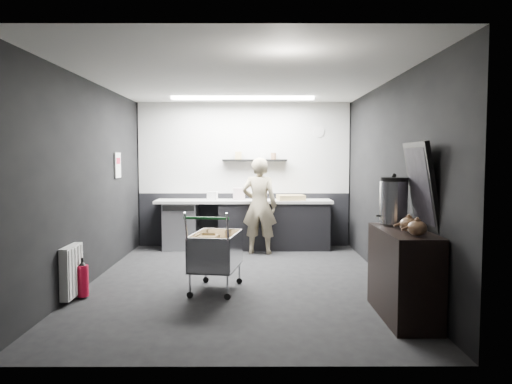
{
  "coord_description": "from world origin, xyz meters",
  "views": [
    {
      "loc": [
        0.2,
        -6.64,
        1.68
      ],
      "look_at": [
        0.22,
        0.4,
        1.19
      ],
      "focal_mm": 35.0,
      "sensor_mm": 36.0,
      "label": 1
    }
  ],
  "objects": [
    {
      "name": "floor",
      "position": [
        0.0,
        0.0,
        0.0
      ],
      "size": [
        5.5,
        5.5,
        0.0
      ],
      "primitive_type": "plane",
      "color": "black",
      "rests_on": "ground"
    },
    {
      "name": "ceiling",
      "position": [
        0.0,
        0.0,
        2.7
      ],
      "size": [
        5.5,
        5.5,
        0.0
      ],
      "primitive_type": "plane",
      "rotation": [
        3.14,
        0.0,
        0.0
      ],
      "color": "silver",
      "rests_on": "wall_back"
    },
    {
      "name": "wall_back",
      "position": [
        0.0,
        2.75,
        1.35
      ],
      "size": [
        5.5,
        0.0,
        5.5
      ],
      "primitive_type": "plane",
      "rotation": [
        1.57,
        0.0,
        0.0
      ],
      "color": "black",
      "rests_on": "floor"
    },
    {
      "name": "wall_front",
      "position": [
        0.0,
        -2.75,
        1.35
      ],
      "size": [
        5.5,
        0.0,
        5.5
      ],
      "primitive_type": "plane",
      "rotation": [
        -1.57,
        0.0,
        0.0
      ],
      "color": "black",
      "rests_on": "floor"
    },
    {
      "name": "wall_left",
      "position": [
        -2.0,
        0.0,
        1.35
      ],
      "size": [
        0.0,
        5.5,
        5.5
      ],
      "primitive_type": "plane",
      "rotation": [
        1.57,
        0.0,
        1.57
      ],
      "color": "black",
      "rests_on": "floor"
    },
    {
      "name": "wall_right",
      "position": [
        2.0,
        0.0,
        1.35
      ],
      "size": [
        0.0,
        5.5,
        5.5
      ],
      "primitive_type": "plane",
      "rotation": [
        1.57,
        0.0,
        -1.57
      ],
      "color": "black",
      "rests_on": "floor"
    },
    {
      "name": "kitchen_wall_panel",
      "position": [
        0.0,
        2.73,
        1.85
      ],
      "size": [
        3.95,
        0.02,
        1.7
      ],
      "primitive_type": "cube",
      "color": "#BCBCB7",
      "rests_on": "wall_back"
    },
    {
      "name": "dado_panel",
      "position": [
        0.0,
        2.73,
        0.5
      ],
      "size": [
        3.95,
        0.02,
        1.0
      ],
      "primitive_type": "cube",
      "color": "black",
      "rests_on": "wall_back"
    },
    {
      "name": "floating_shelf",
      "position": [
        0.2,
        2.62,
        1.62
      ],
      "size": [
        1.2,
        0.22,
        0.04
      ],
      "primitive_type": "cube",
      "color": "black",
      "rests_on": "wall_back"
    },
    {
      "name": "wall_clock",
      "position": [
        1.4,
        2.72,
        2.15
      ],
      "size": [
        0.2,
        0.03,
        0.2
      ],
      "primitive_type": "cylinder",
      "rotation": [
        1.57,
        0.0,
        0.0
      ],
      "color": "silver",
      "rests_on": "wall_back"
    },
    {
      "name": "poster",
      "position": [
        -1.98,
        1.3,
        1.55
      ],
      "size": [
        0.02,
        0.3,
        0.4
      ],
      "primitive_type": "cube",
      "color": "white",
      "rests_on": "wall_left"
    },
    {
      "name": "poster_red_band",
      "position": [
        -1.98,
        1.3,
        1.62
      ],
      "size": [
        0.02,
        0.22,
        0.1
      ],
      "primitive_type": "cube",
      "color": "red",
      "rests_on": "poster"
    },
    {
      "name": "radiator",
      "position": [
        -1.94,
        -0.9,
        0.35
      ],
      "size": [
        0.1,
        0.5,
        0.6
      ],
      "primitive_type": "cube",
      "color": "silver",
      "rests_on": "wall_left"
    },
    {
      "name": "ceiling_strip",
      "position": [
        0.0,
        1.85,
        2.67
      ],
      "size": [
        2.4,
        0.2,
        0.04
      ],
      "primitive_type": "cube",
      "color": "white",
      "rests_on": "ceiling"
    },
    {
      "name": "prep_counter",
      "position": [
        0.14,
        2.42,
        0.46
      ],
      "size": [
        3.2,
        0.61,
        0.9
      ],
      "color": "black",
      "rests_on": "floor"
    },
    {
      "name": "person",
      "position": [
        0.28,
        1.97,
        0.84
      ],
      "size": [
        0.67,
        0.5,
        1.68
      ],
      "primitive_type": "imported",
      "rotation": [
        0.0,
        0.0,
        2.97
      ],
      "color": "beige",
      "rests_on": "floor"
    },
    {
      "name": "shopping_cart",
      "position": [
        -0.29,
        -0.46,
        0.47
      ],
      "size": [
        0.67,
        0.98,
        0.99
      ],
      "color": "silver",
      "rests_on": "floor"
    },
    {
      "name": "sideboard",
      "position": [
        1.76,
        -1.49,
        0.58
      ],
      "size": [
        0.53,
        1.23,
        1.84
      ],
      "color": "black",
      "rests_on": "floor"
    },
    {
      "name": "fire_extinguisher",
      "position": [
        -1.85,
        -0.79,
        0.22
      ],
      "size": [
        0.14,
        0.14,
        0.46
      ],
      "color": "#AF0B27",
      "rests_on": "floor"
    },
    {
      "name": "cardboard_box",
      "position": [
        0.86,
        2.37,
        0.95
      ],
      "size": [
        0.52,
        0.42,
        0.09
      ],
      "primitive_type": "cube",
      "rotation": [
        0.0,
        0.0,
        0.15
      ],
      "color": "#A38B56",
      "rests_on": "prep_counter"
    },
    {
      "name": "pink_tub",
      "position": [
        -0.08,
        2.42,
        1.01
      ],
      "size": [
        0.22,
        0.22,
        0.22
      ],
      "primitive_type": "cylinder",
      "color": "beige",
      "rests_on": "prep_counter"
    },
    {
      "name": "white_container",
      "position": [
        -0.57,
        2.37,
        0.98
      ],
      "size": [
        0.19,
        0.16,
        0.16
      ],
      "primitive_type": "cube",
      "rotation": [
        0.0,
        0.0,
        -0.13
      ],
      "color": "silver",
      "rests_on": "prep_counter"
    }
  ]
}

